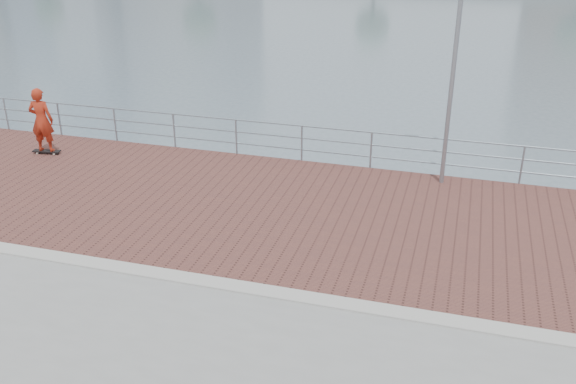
# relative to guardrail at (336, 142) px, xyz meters

# --- Properties ---
(water) EXTENTS (400.00, 400.00, 0.00)m
(water) POSITION_rel_guardrail_xyz_m (-0.00, -7.00, -2.69)
(water) COLOR slate
(water) RESTS_ON ground
(brick_lane) EXTENTS (40.00, 6.80, 0.02)m
(brick_lane) POSITION_rel_guardrail_xyz_m (-0.00, -3.40, -0.68)
(brick_lane) COLOR brown
(brick_lane) RESTS_ON seawall
(curb) EXTENTS (40.00, 0.40, 0.06)m
(curb) POSITION_rel_guardrail_xyz_m (-0.00, -7.00, -0.66)
(curb) COLOR #B7B5AD
(curb) RESTS_ON seawall
(guardrail) EXTENTS (39.06, 0.06, 1.13)m
(guardrail) POSITION_rel_guardrail_xyz_m (0.00, 0.00, 0.00)
(guardrail) COLOR #8C9EA8
(guardrail) RESTS_ON brick_lane
(street_lamp) EXTENTS (0.45, 1.30, 6.13)m
(street_lamp) POSITION_rel_guardrail_xyz_m (3.08, -0.95, 3.66)
(street_lamp) COLOR gray
(street_lamp) RESTS_ON brick_lane
(skateboard) EXTENTS (0.87, 0.35, 0.10)m
(skateboard) POSITION_rel_guardrail_xyz_m (-8.66, -1.63, -0.60)
(skateboard) COLOR black
(skateboard) RESTS_ON brick_lane
(skateboarder) EXTENTS (0.78, 0.58, 1.97)m
(skateboarder) POSITION_rel_guardrail_xyz_m (-8.66, -1.63, 0.40)
(skateboarder) COLOR #B12D17
(skateboarder) RESTS_ON skateboard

